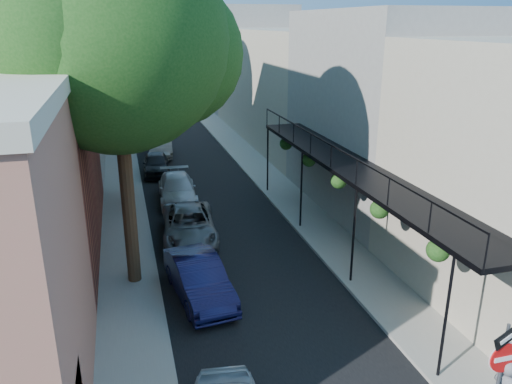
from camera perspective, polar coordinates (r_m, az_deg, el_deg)
road_surface at (r=36.93m, az=-8.98°, el=5.36°), size 6.00×64.00×0.01m
sidewalk_left at (r=36.72m, az=-15.21°, el=4.94°), size 2.00×64.00×0.12m
sidewalk_right at (r=37.54m, az=-2.89°, el=5.88°), size 2.00×64.00×0.12m
buildings_left at (r=35.13m, az=-24.70°, el=11.41°), size 10.10×59.10×12.00m
buildings_right at (r=37.70m, az=4.79°, el=12.62°), size 9.80×55.00×10.00m
sign_post at (r=11.61m, az=26.42°, el=-17.03°), size 0.89×0.17×2.99m
oak_near at (r=16.03m, az=-14.29°, el=16.19°), size 7.48×6.80×11.42m
oak_mid at (r=24.02m, az=-14.83°, el=14.88°), size 6.60×6.00×10.20m
oak_far at (r=33.02m, az=-15.24°, el=17.86°), size 7.70×7.00×11.90m
parked_car_b at (r=16.32m, az=-6.55°, el=-9.80°), size 1.94×4.25×1.35m
parked_car_c at (r=20.55m, az=-7.65°, el=-3.73°), size 2.48×4.75×1.28m
parked_car_d at (r=25.01m, az=-8.98°, el=0.35°), size 1.99×4.45×1.27m
parked_car_e at (r=29.77m, az=-11.35°, el=3.19°), size 1.67×3.74×1.25m
parked_car_f at (r=33.89m, az=-10.83°, el=5.24°), size 1.78×4.29×1.38m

